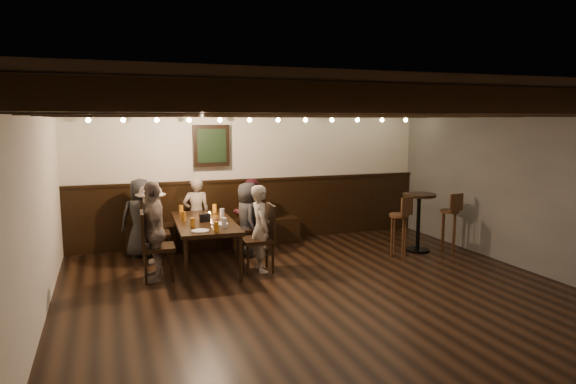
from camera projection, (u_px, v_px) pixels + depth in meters
name	position (u px, v px, depth m)	size (l,w,h in m)	color
room	(259.00, 192.00, 8.03)	(7.00, 7.00, 7.00)	black
dining_table	(205.00, 225.00, 7.64)	(0.94, 1.91, 0.70)	black
chair_left_near	(154.00, 244.00, 7.91)	(0.46, 0.46, 0.95)	black
chair_left_far	(157.00, 259.00, 7.05)	(0.46, 0.46, 0.96)	black
chair_right_near	(246.00, 239.00, 8.32)	(0.44, 0.44, 0.91)	black
chair_right_far	(259.00, 251.00, 7.46)	(0.47, 0.47, 0.98)	black
person_bench_left	(141.00, 218.00, 8.23)	(0.62, 0.40, 1.27)	#2A2B2D
person_bench_centre	(196.00, 214.00, 8.63)	(0.45, 0.30, 1.25)	gray
person_bench_right	(251.00, 214.00, 8.75)	(0.59, 0.46, 1.21)	#4E1A26
person_left_near	(152.00, 224.00, 7.85)	(0.79, 0.46, 1.23)	#B9A79D
person_left_far	(154.00, 231.00, 6.99)	(0.81, 0.34, 1.38)	gray
person_right_near	(248.00, 219.00, 8.28)	(0.59, 0.38, 1.20)	#272729
person_right_far	(261.00, 228.00, 7.42)	(0.46, 0.30, 1.27)	gray
pint_a	(181.00, 210.00, 8.20)	(0.07, 0.07, 0.14)	#BF7219
pint_b	(215.00, 208.00, 8.31)	(0.07, 0.07, 0.14)	#BF7219
pint_c	(183.00, 216.00, 7.63)	(0.07, 0.07, 0.14)	#BF7219
pint_d	(222.00, 213.00, 7.89)	(0.07, 0.07, 0.14)	silver
pint_e	(193.00, 223.00, 7.13)	(0.07, 0.07, 0.14)	#BF7219
pint_f	(224.00, 223.00, 7.15)	(0.07, 0.07, 0.14)	silver
pint_g	(216.00, 227.00, 6.87)	(0.07, 0.07, 0.14)	#BF7219
plate_near	(200.00, 231.00, 6.92)	(0.24, 0.24, 0.01)	white
plate_far	(220.00, 224.00, 7.39)	(0.24, 0.24, 0.01)	white
condiment_caddy	(205.00, 218.00, 7.57)	(0.15, 0.10, 0.12)	black
candle	(210.00, 215.00, 7.94)	(0.05, 0.05, 0.05)	beige
high_top_table	(419.00, 214.00, 8.56)	(0.55, 0.55, 0.98)	black
bar_stool_left	(399.00, 234.00, 8.24)	(0.34, 0.35, 0.99)	#3C2013
bar_stool_right	(449.00, 229.00, 8.62)	(0.32, 0.33, 0.99)	#3C2013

